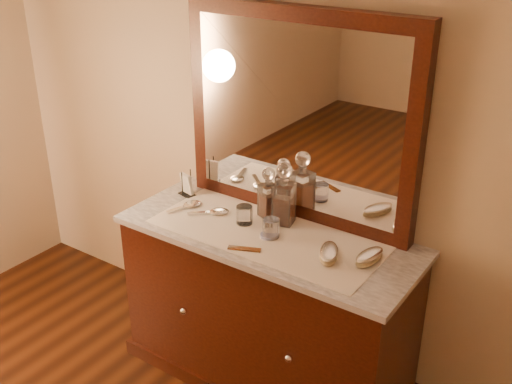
{
  "coord_description": "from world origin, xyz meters",
  "views": [
    {
      "loc": [
        1.37,
        -0.14,
        2.25
      ],
      "look_at": [
        0.0,
        1.85,
        1.1
      ],
      "focal_mm": 42.96,
      "sensor_mm": 36.0,
      "label": 1
    }
  ],
  "objects_px": {
    "decanter_left": "(268,198)",
    "hand_mirror_outer": "(190,205)",
    "pin_dish": "(268,235)",
    "comb": "(244,249)",
    "mirror_frame": "(298,117)",
    "napkin_rack": "(187,185)",
    "brush_far": "(369,257)",
    "dresser_cabinet": "(267,310)",
    "hand_mirror_inner": "(215,212)",
    "brush_near": "(329,253)",
    "decanter_right": "(284,200)"
  },
  "relations": [
    {
      "from": "mirror_frame",
      "to": "decanter_left",
      "type": "xyz_separation_m",
      "value": [
        -0.09,
        -0.11,
        -0.4
      ]
    },
    {
      "from": "brush_far",
      "to": "mirror_frame",
      "type": "bearing_deg",
      "value": 156.54
    },
    {
      "from": "mirror_frame",
      "to": "decanter_left",
      "type": "relative_size",
      "value": 4.68
    },
    {
      "from": "napkin_rack",
      "to": "mirror_frame",
      "type": "bearing_deg",
      "value": 14.09
    },
    {
      "from": "napkin_rack",
      "to": "decanter_left",
      "type": "bearing_deg",
      "value": 4.22
    },
    {
      "from": "decanter_left",
      "to": "hand_mirror_inner",
      "type": "height_order",
      "value": "decanter_left"
    },
    {
      "from": "pin_dish",
      "to": "brush_far",
      "type": "relative_size",
      "value": 0.42
    },
    {
      "from": "dresser_cabinet",
      "to": "hand_mirror_outer",
      "type": "relative_size",
      "value": 6.92
    },
    {
      "from": "decanter_left",
      "to": "hand_mirror_outer",
      "type": "xyz_separation_m",
      "value": [
        -0.38,
        -0.14,
        -0.09
      ]
    },
    {
      "from": "decanter_left",
      "to": "hand_mirror_inner",
      "type": "distance_m",
      "value": 0.28
    },
    {
      "from": "dresser_cabinet",
      "to": "napkin_rack",
      "type": "distance_m",
      "value": 0.77
    },
    {
      "from": "decanter_left",
      "to": "brush_far",
      "type": "xyz_separation_m",
      "value": [
        0.59,
        -0.11,
        -0.08
      ]
    },
    {
      "from": "dresser_cabinet",
      "to": "mirror_frame",
      "type": "bearing_deg",
      "value": 90.0
    },
    {
      "from": "dresser_cabinet",
      "to": "brush_far",
      "type": "xyz_separation_m",
      "value": [
        0.5,
        0.03,
        0.47
      ]
    },
    {
      "from": "brush_near",
      "to": "brush_far",
      "type": "xyz_separation_m",
      "value": [
        0.16,
        0.07,
        -0.0
      ]
    },
    {
      "from": "pin_dish",
      "to": "brush_near",
      "type": "relative_size",
      "value": 0.39
    },
    {
      "from": "decanter_right",
      "to": "hand_mirror_outer",
      "type": "xyz_separation_m",
      "value": [
        -0.48,
        -0.12,
        -0.11
      ]
    },
    {
      "from": "pin_dish",
      "to": "hand_mirror_inner",
      "type": "bearing_deg",
      "value": 172.26
    },
    {
      "from": "napkin_rack",
      "to": "brush_far",
      "type": "distance_m",
      "value": 1.08
    },
    {
      "from": "decanter_right",
      "to": "brush_near",
      "type": "distance_m",
      "value": 0.39
    },
    {
      "from": "comb",
      "to": "hand_mirror_outer",
      "type": "bearing_deg",
      "value": 134.95
    },
    {
      "from": "napkin_rack",
      "to": "hand_mirror_inner",
      "type": "distance_m",
      "value": 0.28
    },
    {
      "from": "decanter_right",
      "to": "brush_near",
      "type": "relative_size",
      "value": 1.61
    },
    {
      "from": "pin_dish",
      "to": "comb",
      "type": "bearing_deg",
      "value": -98.77
    },
    {
      "from": "pin_dish",
      "to": "decanter_right",
      "type": "height_order",
      "value": "decanter_right"
    },
    {
      "from": "pin_dish",
      "to": "decanter_right",
      "type": "bearing_deg",
      "value": 96.42
    },
    {
      "from": "brush_far",
      "to": "pin_dish",
      "type": "bearing_deg",
      "value": -172.27
    },
    {
      "from": "pin_dish",
      "to": "napkin_rack",
      "type": "xyz_separation_m",
      "value": [
        -0.6,
        0.14,
        0.04
      ]
    },
    {
      "from": "pin_dish",
      "to": "decanter_left",
      "type": "distance_m",
      "value": 0.23
    },
    {
      "from": "pin_dish",
      "to": "hand_mirror_inner",
      "type": "height_order",
      "value": "hand_mirror_inner"
    },
    {
      "from": "pin_dish",
      "to": "brush_near",
      "type": "height_order",
      "value": "brush_near"
    },
    {
      "from": "decanter_right",
      "to": "mirror_frame",
      "type": "bearing_deg",
      "value": 93.72
    },
    {
      "from": "hand_mirror_outer",
      "to": "decanter_left",
      "type": "bearing_deg",
      "value": 19.85
    },
    {
      "from": "mirror_frame",
      "to": "hand_mirror_inner",
      "type": "distance_m",
      "value": 0.63
    },
    {
      "from": "hand_mirror_outer",
      "to": "comb",
      "type": "bearing_deg",
      "value": -21.83
    },
    {
      "from": "comb",
      "to": "hand_mirror_outer",
      "type": "height_order",
      "value": "hand_mirror_outer"
    },
    {
      "from": "mirror_frame",
      "to": "napkin_rack",
      "type": "height_order",
      "value": "mirror_frame"
    },
    {
      "from": "brush_far",
      "to": "hand_mirror_outer",
      "type": "height_order",
      "value": "brush_far"
    },
    {
      "from": "pin_dish",
      "to": "comb",
      "type": "distance_m",
      "value": 0.16
    },
    {
      "from": "comb",
      "to": "hand_mirror_outer",
      "type": "distance_m",
      "value": 0.51
    },
    {
      "from": "decanter_right",
      "to": "brush_far",
      "type": "xyz_separation_m",
      "value": [
        0.49,
        -0.09,
        -0.1
      ]
    },
    {
      "from": "dresser_cabinet",
      "to": "brush_far",
      "type": "height_order",
      "value": "brush_far"
    },
    {
      "from": "dresser_cabinet",
      "to": "comb",
      "type": "distance_m",
      "value": 0.49
    },
    {
      "from": "dresser_cabinet",
      "to": "mirror_frame",
      "type": "xyz_separation_m",
      "value": [
        0.0,
        0.25,
        0.94
      ]
    },
    {
      "from": "comb",
      "to": "decanter_left",
      "type": "distance_m",
      "value": 0.35
    },
    {
      "from": "brush_far",
      "to": "dresser_cabinet",
      "type": "bearing_deg",
      "value": -176.79
    },
    {
      "from": "pin_dish",
      "to": "brush_near",
      "type": "bearing_deg",
      "value": -1.79
    },
    {
      "from": "dresser_cabinet",
      "to": "decanter_left",
      "type": "xyz_separation_m",
      "value": [
        -0.09,
        0.14,
        0.54
      ]
    },
    {
      "from": "decanter_left",
      "to": "hand_mirror_outer",
      "type": "distance_m",
      "value": 0.42
    },
    {
      "from": "brush_near",
      "to": "hand_mirror_outer",
      "type": "xyz_separation_m",
      "value": [
        -0.82,
        0.04,
        -0.02
      ]
    }
  ]
}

